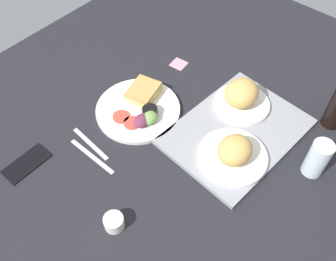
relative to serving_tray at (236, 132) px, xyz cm
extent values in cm
cube|color=black|center=(14.15, -18.72, -2.30)|extent=(190.00, 150.00, 3.00)
cube|color=gray|center=(0.00, 0.00, 0.00)|extent=(47.39, 36.35, 1.60)
cylinder|color=white|center=(-10.00, -5.00, 1.50)|extent=(19.10, 19.10, 1.40)
ellipsoid|color=tan|center=(-9.93, -5.83, 6.48)|extent=(12.56, 10.85, 8.57)
cylinder|color=white|center=(10.00, 5.00, 1.50)|extent=(21.63, 21.63, 1.40)
ellipsoid|color=tan|center=(10.52, 5.58, 6.08)|extent=(11.38, 9.83, 7.76)
cylinder|color=white|center=(14.27, -31.05, 0.00)|extent=(28.92, 28.92, 1.60)
cube|color=#DBB266|center=(8.49, -33.65, 1.50)|extent=(11.48, 9.60, 1.40)
cube|color=#B2C66B|center=(8.49, -33.65, 2.70)|extent=(12.08, 10.36, 1.00)
cube|color=tan|center=(8.49, -33.65, 3.90)|extent=(12.81, 11.34, 1.40)
cylinder|color=#D14738|center=(20.78, -32.50, 1.20)|extent=(5.60, 5.60, 0.80)
cylinder|color=#D14738|center=(20.34, -27.87, 1.20)|extent=(5.60, 5.60, 0.80)
cylinder|color=black|center=(13.55, -25.99, 2.30)|extent=(5.20, 5.20, 3.00)
cylinder|color=#EFEACC|center=(13.55, -25.99, 3.40)|extent=(4.26, 4.26, 0.60)
ellipsoid|color=#729E4C|center=(15.72, -24.11, 2.60)|extent=(6.00, 4.80, 3.60)
ellipsoid|color=#6B2D47|center=(18.32, -25.27, 2.60)|extent=(6.00, 4.80, 3.60)
cylinder|color=silver|center=(-3.02, 25.44, 5.67)|extent=(6.26, 6.26, 12.93)
cylinder|color=silver|center=(48.61, -7.21, 1.20)|extent=(5.60, 5.60, 4.00)
cube|color=#B7B7BC|center=(34.27, -33.05, -0.55)|extent=(2.73, 17.06, 0.50)
cube|color=#B7B7BC|center=(37.27, -29.05, -0.55)|extent=(1.42, 19.00, 0.50)
cube|color=black|center=(52.35, -42.32, -0.40)|extent=(14.41, 7.21, 0.80)
cube|color=pink|center=(-13.60, -35.91, -0.74)|extent=(6.18, 6.18, 0.12)
camera|label=1|loc=(71.37, 31.86, 96.19)|focal=39.79mm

